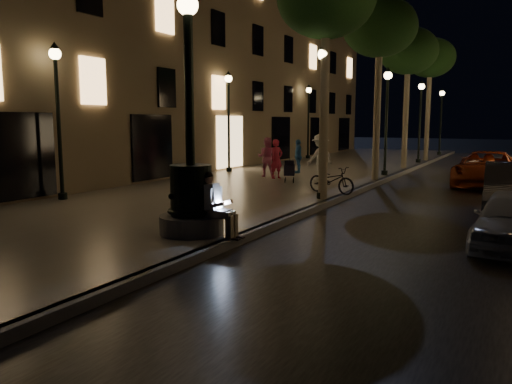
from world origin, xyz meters
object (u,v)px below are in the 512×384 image
Objects in this scene: lamp_curb_a at (323,101)px; lamp_curb_d at (441,113)px; tree_far at (430,59)px; lamp_curb_b at (387,108)px; lamp_curb_c at (420,111)px; lamp_left_a at (58,101)px; pedestrian_red at (277,159)px; fountain_lamppost at (191,187)px; pedestrian_white at (320,157)px; tree_near at (326,0)px; tree_third at (408,52)px; bicycle at (331,180)px; seated_man_laptop at (215,203)px; pedestrian_pink at (267,157)px; car_third at (487,169)px; lamp_left_b at (229,109)px; pedestrian_blue at (298,156)px; lamp_left_c at (308,112)px; tree_second at (380,29)px; stroller at (289,170)px.

lamp_curb_a is 1.00× the size of lamp_curb_d.
tree_far is 1.56× the size of lamp_curb_b.
lamp_left_a is at bearing -109.54° from lamp_curb_c.
pedestrian_red is at bearing -100.79° from lamp_curb_d.
pedestrian_red is (-3.73, 4.41, -2.20)m from lamp_curb_a.
fountain_lamppost reaches higher than pedestrian_white.
lamp_curb_c is at bearing 90.00° from lamp_curb_a.
tree_near is 12.00m from tree_third.
bicycle is (-0.15, 1.22, -5.58)m from tree_near.
lamp_curb_d reaches higher than seated_man_laptop.
lamp_curb_a is 1.00× the size of lamp_left_a.
tree_far is (0.08, 6.00, 0.29)m from tree_third.
lamp_curb_d is (0.09, 30.00, 2.31)m from seated_man_laptop.
pedestrian_pink is at bearing 72.91° from lamp_left_a.
tree_near is 3.85× the size of pedestrian_white.
tree_near is 3.00m from lamp_curb_a.
pedestrian_pink reaches higher than car_third.
fountain_lamppost is 24.57m from tree_far.
lamp_curb_b reaches higher than seated_man_laptop.
lamp_left_b is 3.02× the size of pedestrian_blue.
bicycle is (1.85, -3.71, -0.49)m from pedestrian_white.
car_third is 6.70m from pedestrian_white.
fountain_lamppost is 14.21m from car_third.
lamp_curb_d is 17.43m from car_third.
lamp_left_b is at bearing 139.80° from lamp_curb_a.
lamp_left_c is (-7.15, 16.00, -3.00)m from tree_near.
tree_third is at bearing -29.40° from lamp_left_c.
lamp_left_a is (-7.10, -16.00, -2.90)m from tree_third.
tree_far reaches higher than pedestrian_blue.
fountain_lamppost is 13.07m from tree_second.
lamp_curb_b reaches higher than car_third.
tree_far is 1.46× the size of car_third.
lamp_curb_c is at bearing -157.41° from pedestrian_white.
stroller is (-2.65, -12.62, -2.54)m from lamp_curb_c.
fountain_lamppost is at bearing 96.01° from pedestrian_pink.
tree_far is 14.34m from lamp_left_b.
bicycle is (-0.20, -4.78, -5.67)m from tree_second.
tree_near is 1.52× the size of lamp_curb_d.
stroller is 0.57× the size of bicycle.
bicycle is (-4.40, -6.08, -0.06)m from car_third.
car_third is (11.40, 11.30, -2.52)m from lamp_left_a.
stroller is (-2.73, -14.62, -5.74)m from tree_far.
fountain_lamppost is at bearing -110.92° from car_third.
lamp_left_b is at bearing -125.37° from lamp_curb_c.
lamp_curb_b is at bearing 90.00° from lamp_curb_a.
lamp_left_a is at bearing -120.61° from lamp_curb_b.
tree_far reaches higher than tree_near.
lamp_curb_a is 16.00m from lamp_curb_c.
lamp_curb_d is (-0.05, 24.00, -3.00)m from tree_near.
pedestrian_pink is at bearing 132.58° from lamp_curb_a.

